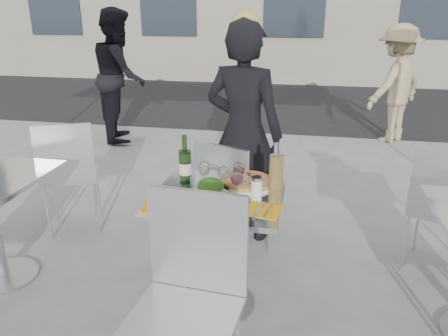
% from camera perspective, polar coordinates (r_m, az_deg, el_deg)
% --- Properties ---
extents(ground, '(80.00, 80.00, 0.00)m').
position_cam_1_polar(ground, '(2.84, -0.61, -17.39)').
color(ground, slate).
extents(street_asphalt, '(24.00, 5.00, 0.00)m').
position_cam_1_polar(street_asphalt, '(8.89, 8.00, 8.71)').
color(street_asphalt, black).
rests_on(street_asphalt, ground).
extents(main_table, '(0.72, 0.72, 0.75)m').
position_cam_1_polar(main_table, '(2.55, -0.66, -7.73)').
color(main_table, '#B7BABF').
rests_on(main_table, ground).
extents(chair_far, '(0.54, 0.55, 0.91)m').
position_cam_1_polar(chair_far, '(2.99, 0.76, -3.33)').
color(chair_far, silver).
rests_on(chair_far, ground).
extents(chair_near, '(0.49, 0.50, 1.00)m').
position_cam_1_polar(chair_near, '(1.96, -4.54, -15.37)').
color(chair_near, silver).
rests_on(chair_near, ground).
extents(side_chair_lfar, '(0.57, 0.57, 0.94)m').
position_cam_1_polar(side_chair_lfar, '(3.61, -19.66, -0.06)').
color(side_chair_lfar, silver).
rests_on(side_chair_lfar, ground).
extents(side_chair_rfar, '(0.54, 0.55, 0.90)m').
position_cam_1_polar(side_chair_rfar, '(3.19, 26.79, -4.23)').
color(side_chair_rfar, silver).
rests_on(side_chair_rfar, ground).
extents(woman_diner, '(0.69, 0.54, 1.68)m').
position_cam_1_polar(woman_diner, '(3.32, 2.58, 4.55)').
color(woman_diner, black).
rests_on(woman_diner, ground).
extents(pedestrian_a, '(0.92, 1.03, 1.75)m').
position_cam_1_polar(pedestrian_a, '(6.17, -13.46, 11.64)').
color(pedestrian_a, black).
rests_on(pedestrian_a, ground).
extents(pedestrian_b, '(1.10, 1.13, 1.56)m').
position_cam_1_polar(pedestrian_b, '(6.36, 21.50, 10.14)').
color(pedestrian_b, tan).
rests_on(pedestrian_b, ground).
extents(pizza_near, '(0.31, 0.31, 0.02)m').
position_cam_1_polar(pizza_near, '(2.30, -0.87, -4.77)').
color(pizza_near, tan).
rests_on(pizza_near, main_table).
extents(pizza_far, '(0.34, 0.34, 0.03)m').
position_cam_1_polar(pizza_far, '(2.59, 3.02, -1.74)').
color(pizza_far, white).
rests_on(pizza_far, main_table).
extents(salad_plate, '(0.22, 0.22, 0.09)m').
position_cam_1_polar(salad_plate, '(2.45, -1.80, -2.49)').
color(salad_plate, white).
rests_on(salad_plate, main_table).
extents(wine_bottle, '(0.07, 0.08, 0.29)m').
position_cam_1_polar(wine_bottle, '(2.58, -5.10, 0.45)').
color(wine_bottle, '#2D5A22').
rests_on(wine_bottle, main_table).
extents(carafe, '(0.08, 0.08, 0.29)m').
position_cam_1_polar(carafe, '(2.45, 6.83, -0.62)').
color(carafe, tan).
rests_on(carafe, main_table).
extents(sugar_shaker, '(0.06, 0.06, 0.11)m').
position_cam_1_polar(sugar_shaker, '(2.43, 4.23, -2.38)').
color(sugar_shaker, white).
rests_on(sugar_shaker, main_table).
extents(wineglass_white_a, '(0.07, 0.07, 0.16)m').
position_cam_1_polar(wineglass_white_a, '(2.51, -2.63, -0.18)').
color(wineglass_white_a, white).
rests_on(wineglass_white_a, main_table).
extents(wineglass_white_b, '(0.07, 0.07, 0.16)m').
position_cam_1_polar(wineglass_white_b, '(2.44, -0.08, -0.76)').
color(wineglass_white_b, white).
rests_on(wineglass_white_b, main_table).
extents(wineglass_red_a, '(0.07, 0.07, 0.16)m').
position_cam_1_polar(wineglass_red_a, '(2.37, 1.69, -1.45)').
color(wineglass_red_a, white).
rests_on(wineglass_red_a, main_table).
extents(wineglass_red_b, '(0.07, 0.07, 0.16)m').
position_cam_1_polar(wineglass_red_b, '(2.50, 1.96, -0.29)').
color(wineglass_red_b, white).
rests_on(wineglass_red_b, main_table).
extents(napkin_left, '(0.20, 0.20, 0.01)m').
position_cam_1_polar(napkin_left, '(2.33, -8.36, -4.92)').
color(napkin_left, yellow).
rests_on(napkin_left, main_table).
extents(napkin_right, '(0.21, 0.21, 0.01)m').
position_cam_1_polar(napkin_right, '(2.27, 5.14, -5.47)').
color(napkin_right, yellow).
rests_on(napkin_right, main_table).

